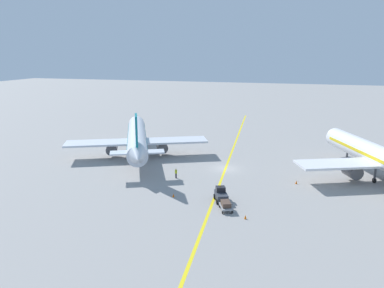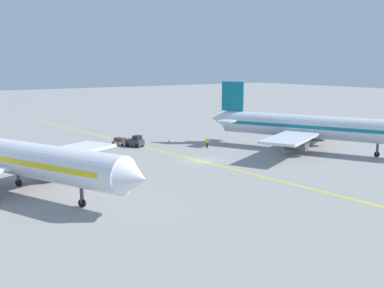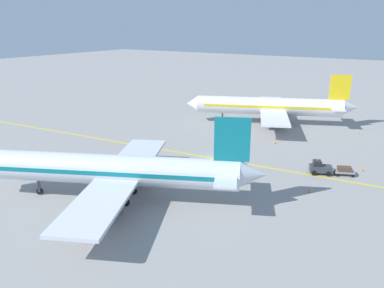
% 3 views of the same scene
% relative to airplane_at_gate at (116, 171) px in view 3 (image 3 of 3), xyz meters
% --- Properties ---
extents(ground_plane, '(400.00, 400.00, 0.00)m').
position_rel_airplane_at_gate_xyz_m(ground_plane, '(18.90, -3.58, -3.71)').
color(ground_plane, gray).
extents(apron_yellow_centreline, '(10.51, 119.61, 0.01)m').
position_rel_airplane_at_gate_xyz_m(apron_yellow_centreline, '(18.90, -3.58, -3.71)').
color(apron_yellow_centreline, yellow).
rests_on(apron_yellow_centreline, ground).
extents(airplane_at_gate, '(27.61, 33.51, 10.60)m').
position_rel_airplane_at_gate_xyz_m(airplane_at_gate, '(0.00, 0.00, 0.00)').
color(airplane_at_gate, silver).
rests_on(airplane_at_gate, ground).
extents(airplane_adjacent_stand, '(27.81, 33.86, 10.60)m').
position_rel_airplane_at_gate_xyz_m(airplane_adjacent_stand, '(44.26, -2.26, 0.00)').
color(airplane_adjacent_stand, white).
rests_on(airplane_adjacent_stand, ground).
extents(baggage_tug_dark, '(2.65, 3.35, 2.11)m').
position_rel_airplane_at_gate_xyz_m(baggage_tug_dark, '(21.24, -18.62, -2.81)').
color(baggage_tug_dark, '#333842').
rests_on(baggage_tug_dark, ground).
extents(baggage_cart_trailing, '(2.31, 2.94, 1.24)m').
position_rel_airplane_at_gate_xyz_m(baggage_cart_trailing, '(22.54, -21.66, -2.95)').
color(baggage_cart_trailing, gray).
rests_on(baggage_cart_trailing, ground).
extents(ground_crew_worker, '(0.46, 0.42, 1.68)m').
position_rel_airplane_at_gate_xyz_m(ground_crew_worker, '(12.00, -11.09, -2.80)').
color(ground_crew_worker, '#23232D').
rests_on(ground_crew_worker, ground).
extents(traffic_cone_near_nose, '(0.32, 0.32, 0.55)m').
position_rel_airplane_at_gate_xyz_m(traffic_cone_near_nose, '(25.43, -23.60, -3.43)').
color(traffic_cone_near_nose, orange).
rests_on(traffic_cone_near_nose, ground).
extents(traffic_cone_mid_apron, '(0.32, 0.32, 0.55)m').
position_rel_airplane_at_gate_xyz_m(traffic_cone_mid_apron, '(14.31, -19.12, -3.43)').
color(traffic_cone_mid_apron, orange).
rests_on(traffic_cone_mid_apron, ground).
extents(traffic_cone_by_wingtip, '(0.32, 0.32, 0.55)m').
position_rel_airplane_at_gate_xyz_m(traffic_cone_by_wingtip, '(31.35, -8.32, -3.43)').
color(traffic_cone_by_wingtip, orange).
rests_on(traffic_cone_by_wingtip, ground).
extents(traffic_cone_far_edge, '(0.32, 0.32, 0.55)m').
position_rel_airplane_at_gate_xyz_m(traffic_cone_far_edge, '(45.89, -19.78, -3.43)').
color(traffic_cone_far_edge, orange).
rests_on(traffic_cone_far_edge, ground).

